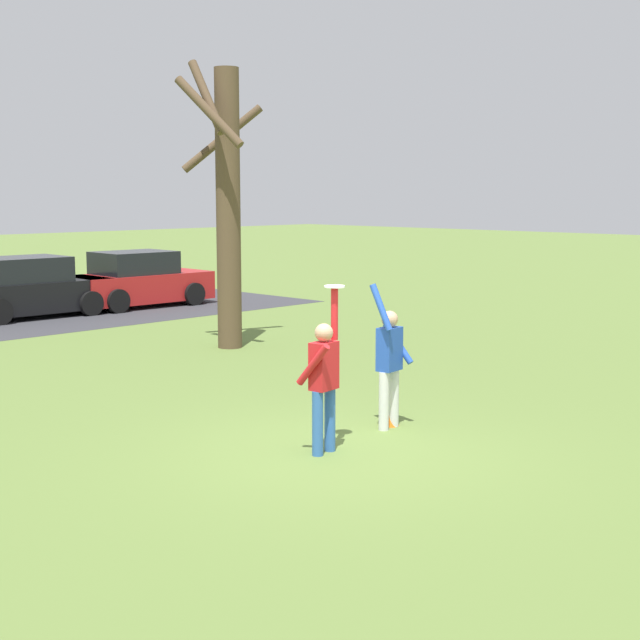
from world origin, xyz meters
TOP-DOWN VIEW (x-y plane):
  - ground_plane at (0.00, 0.00)m, footprint 120.00×120.00m
  - person_catcher at (-0.20, 0.09)m, footprint 0.56×0.49m
  - person_defender at (1.32, 0.29)m, footprint 0.58×0.49m
  - frisbee_disc at (0.03, 0.12)m, footprint 0.26×0.26m
  - parked_car_black at (3.57, 14.48)m, footprint 4.16×2.16m
  - parked_car_red at (6.91, 14.31)m, footprint 4.16×2.16m
  - bare_tree_tall at (4.12, 7.02)m, footprint 2.24×2.23m
  - field_cone_orange at (1.44, 0.37)m, footprint 0.26×0.26m

SIDE VIEW (x-z plane):
  - ground_plane at x=0.00m, z-range 0.00..0.00m
  - field_cone_orange at x=1.44m, z-range 0.00..0.32m
  - parked_car_black at x=3.57m, z-range -0.07..1.52m
  - parked_car_red at x=6.91m, z-range -0.07..1.52m
  - person_defender at x=1.32m, z-range -0.04..2.00m
  - person_catcher at x=-0.20m, z-range -0.06..2.02m
  - frisbee_disc at x=0.03m, z-range 2.08..2.10m
  - bare_tree_tall at x=4.12m, z-range 0.13..6.06m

